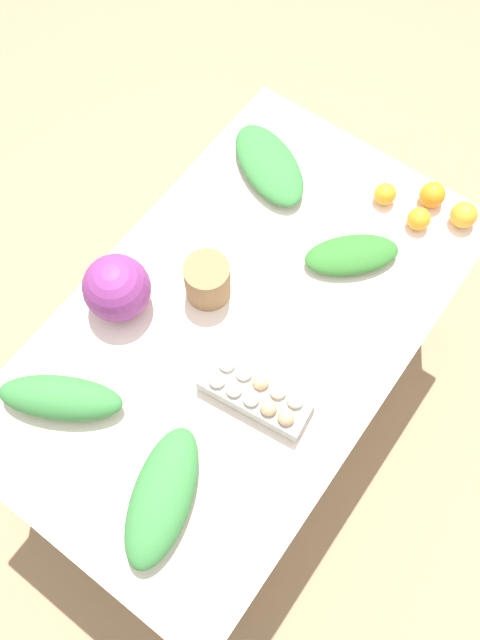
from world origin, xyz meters
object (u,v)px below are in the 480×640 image
Objects in this scene: greens_bunch_chard at (60,398)px; orange_1 at (464,215)px; cabbage_purple at (117,288)px; orange_0 at (432,195)px; greens_bunch_dandelion at (352,255)px; greens_bunch_scallion at (162,496)px; orange_2 at (419,219)px; egg_carton at (256,393)px; greens_bunch_beet_tops at (269,165)px; paper_bag at (207,280)px; orange_3 at (385,194)px.

greens_bunch_chard reaches higher than orange_1.
cabbage_purple is 2.40× the size of orange_0.
greens_bunch_scallion is (0.86, -0.01, 0.02)m from greens_bunch_dandelion.
greens_bunch_chard reaches higher than orange_2.
egg_carton is 0.93× the size of greens_bunch_beet_tops.
egg_carton is 0.34m from paper_bag.
orange_3 is (-0.57, 0.24, -0.04)m from paper_bag.
orange_0 is at bearing -94.02° from orange_1.
cabbage_purple reaches higher than greens_bunch_dandelion.
greens_bunch_chard is at bearing 30.79° from egg_carton.
greens_bunch_dandelion is 0.79× the size of greens_bunch_scallion.
cabbage_purple reaches higher than orange_2.
greens_bunch_beet_tops is at bearing -107.39° from greens_bunch_dandelion.
orange_1 is at bearing 108.15° from greens_bunch_beet_tops.
greens_bunch_scallion is 1.06× the size of greens_bunch_beet_tops.
cabbage_purple is 0.91m from orange_2.
orange_1 is 1.19× the size of orange_3.
egg_carton is at bearing 32.35° from greens_bunch_beet_tops.
greens_bunch_beet_tops is 4.26× the size of orange_0.
orange_3 is (-0.74, -0.05, -0.01)m from egg_carton.
orange_2 is (-0.72, 0.55, -0.06)m from cabbage_purple.
greens_bunch_dandelion is at bearing 72.61° from greens_bunch_beet_tops.
greens_bunch_chard is (0.49, -0.11, -0.02)m from paper_bag.
orange_0 is (-0.82, 0.07, -0.00)m from egg_carton.
orange_0 is 1.13× the size of orange_2.
paper_bag is 0.79m from orange_1.
orange_3 is at bearing -179.12° from greens_bunch_scallion.
paper_bag is at bearing 134.30° from cabbage_purple.
cabbage_purple is at bearing -38.85° from orange_1.
orange_1 is 1.15× the size of orange_2.
greens_bunch_dandelion is 4.01× the size of orange_2.
egg_carton is at bearing -12.48° from orange_1.
greens_bunch_scallion is 1.18m from orange_1.
cabbage_purple is at bearing -37.31° from orange_2.
paper_bag is at bearing -38.13° from egg_carton.
greens_bunch_dandelion is 3.48× the size of orange_1.
paper_bag reaches higher than orange_1.
greens_bunch_beet_tops and orange_3 have the same top height.
paper_bag is at bearing -39.85° from greens_bunch_dandelion.
greens_bunch_scallion reaches higher than greens_bunch_beet_tops.
greens_bunch_scallion reaches higher than orange_3.
orange_0 is at bearing 146.52° from cabbage_purple.
greens_bunch_dandelion is at bearing 140.15° from paper_bag.
egg_carton reaches higher than greens_bunch_dandelion.
greens_bunch_dandelion is 3.56× the size of orange_0.
egg_carton is at bearing 127.66° from greens_bunch_chard.
orange_1 reaches higher than greens_bunch_beet_tops.
greens_bunch_scallion is 4.52× the size of orange_0.
greens_bunch_dandelion is at bearing 179.16° from greens_bunch_scallion.
greens_bunch_scallion is 1.07× the size of greens_bunch_chard.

